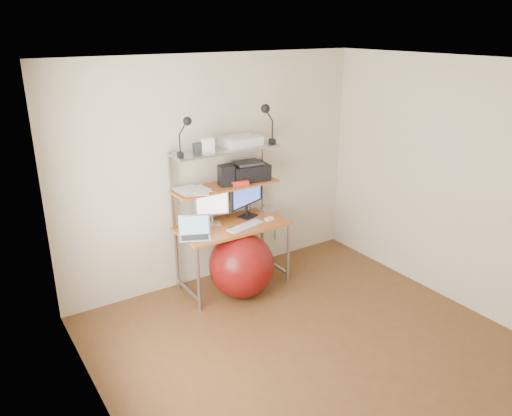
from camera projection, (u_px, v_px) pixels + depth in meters
The scene contains 20 objects.
room at pixel (321, 223), 4.06m from camera, with size 3.60×3.60×3.60m.
computer_desk at pixel (229, 204), 5.35m from camera, with size 1.20×0.60×1.57m.
wall_outlet at pixel (278, 234), 6.23m from camera, with size 0.08×0.01×0.12m, color silver.
monitor_silver at pixel (212, 205), 5.31m from camera, with size 0.36×0.18×0.41m.
monitor_black at pixel (247, 194), 5.51m from camera, with size 0.51×0.23×0.53m.
laptop at pixel (195, 233), 5.04m from camera, with size 0.39×0.36×0.28m.
keyboard at pixel (245, 226), 5.32m from camera, with size 0.45×0.13×0.01m, color silver.
mouse at pixel (269, 219), 5.50m from camera, with size 0.10×0.06×0.03m, color silver.
mac_mini at pixel (268, 210), 5.74m from camera, with size 0.18×0.18×0.03m, color #B6B6BA.
phone at pixel (234, 229), 5.24m from camera, with size 0.07×0.13×0.01m, color black.
printer at pixel (248, 171), 5.49m from camera, with size 0.46×0.34×0.21m.
nas_cube at pixel (226, 175), 5.29m from camera, with size 0.15×0.15×0.22m, color black.
red_box at pixel (239, 182), 5.34m from camera, with size 0.19×0.13×0.05m, color red.
scanner at pixel (241, 141), 5.31m from camera, with size 0.42×0.28×0.11m.
box_white at pixel (208, 145), 5.03m from camera, with size 0.13×0.10×0.15m, color silver.
box_grey at pixel (199, 148), 5.03m from camera, with size 0.09×0.09×0.09m, color #2E2E31.
clip_lamp_left at pixel (186, 128), 4.80m from camera, with size 0.15×0.09×0.39m.
clip_lamp_right at pixel (267, 115), 5.25m from camera, with size 0.17×0.10×0.44m.
exercise_ball at pixel (241, 265), 5.32m from camera, with size 0.70×0.70×0.70m, color maroon.
paper_stack at pixel (193, 190), 5.13m from camera, with size 0.36×0.41×0.03m.
Camera 1 is at (-2.50, -2.87, 2.78)m, focal length 35.00 mm.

